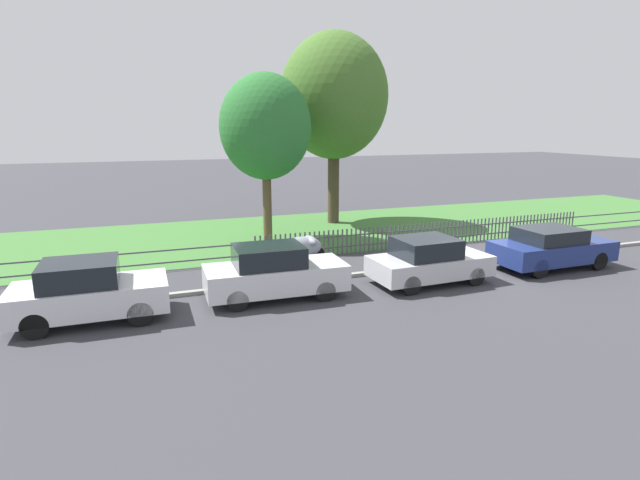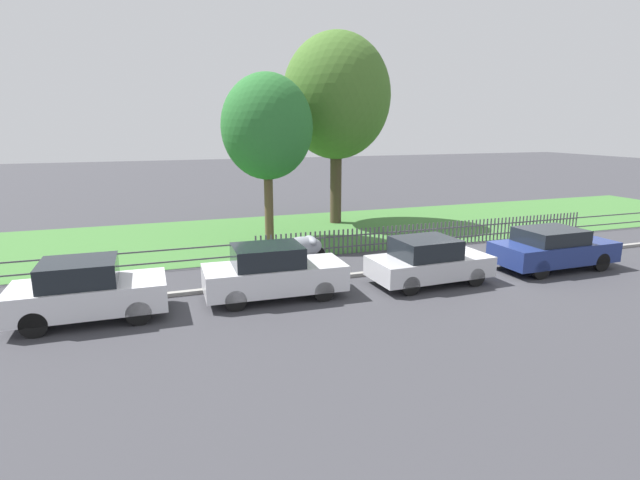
# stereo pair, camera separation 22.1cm
# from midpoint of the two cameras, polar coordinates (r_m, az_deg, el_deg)

# --- Properties ---
(ground_plane) EXTENTS (120.00, 120.00, 0.00)m
(ground_plane) POSITION_cam_midpoint_polar(r_m,az_deg,el_deg) (18.82, 18.12, -2.63)
(ground_plane) COLOR #38383D
(kerb_stone) EXTENTS (39.86, 0.20, 0.12)m
(kerb_stone) POSITION_cam_midpoint_polar(r_m,az_deg,el_deg) (18.88, 17.95, -2.38)
(kerb_stone) COLOR gray
(kerb_stone) RESTS_ON ground
(grass_strip) EXTENTS (39.86, 8.92, 0.01)m
(grass_strip) POSITION_cam_midpoint_polar(r_m,az_deg,el_deg) (24.94, 7.73, 1.65)
(grass_strip) COLOR #3D7033
(grass_strip) RESTS_ON ground
(park_fence) EXTENTS (39.86, 0.05, 0.97)m
(park_fence) POSITION_cam_midpoint_polar(r_m,az_deg,el_deg) (21.08, 13.29, 0.66)
(park_fence) COLOR #4C4C51
(park_fence) RESTS_ON ground
(parked_car_silver_hatchback) EXTENTS (3.75, 1.77, 1.58)m
(parked_car_silver_hatchback) POSITION_cam_midpoint_polar(r_m,az_deg,el_deg) (13.92, -24.67, -5.27)
(parked_car_silver_hatchback) COLOR silver
(parked_car_silver_hatchback) RESTS_ON ground
(parked_car_black_saloon) EXTENTS (4.05, 1.75, 1.56)m
(parked_car_black_saloon) POSITION_cam_midpoint_polar(r_m,az_deg,el_deg) (14.31, -4.96, -3.67)
(parked_car_black_saloon) COLOR silver
(parked_car_black_saloon) RESTS_ON ground
(parked_car_navy_estate) EXTENTS (3.81, 1.85, 1.46)m
(parked_car_navy_estate) POSITION_cam_midpoint_polar(r_m,az_deg,el_deg) (15.93, 12.67, -2.38)
(parked_car_navy_estate) COLOR #BCBCC1
(parked_car_navy_estate) RESTS_ON ground
(parked_car_red_compact) EXTENTS (4.24, 1.86, 1.43)m
(parked_car_red_compact) POSITION_cam_midpoint_polar(r_m,az_deg,el_deg) (18.98, 25.36, -0.85)
(parked_car_red_compact) COLOR navy
(parked_car_red_compact) RESTS_ON ground
(covered_motorcycle) EXTENTS (1.87, 0.90, 1.03)m
(covered_motorcycle) POSITION_cam_midpoint_polar(r_m,az_deg,el_deg) (17.61, -1.75, -0.87)
(covered_motorcycle) COLOR black
(covered_motorcycle) RESTS_ON ground
(tree_nearest_kerb) EXTENTS (3.77, 3.77, 6.96)m
(tree_nearest_kerb) POSITION_cam_midpoint_polar(r_m,az_deg,el_deg) (21.09, -5.77, 12.70)
(tree_nearest_kerb) COLOR brown
(tree_nearest_kerb) RESTS_ON ground
(tree_behind_motorcycle) EXTENTS (5.23, 5.23, 9.23)m
(tree_behind_motorcycle) POSITION_cam_midpoint_polar(r_m,az_deg,el_deg) (25.07, 2.15, 16.02)
(tree_behind_motorcycle) COLOR #473828
(tree_behind_motorcycle) RESTS_ON ground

